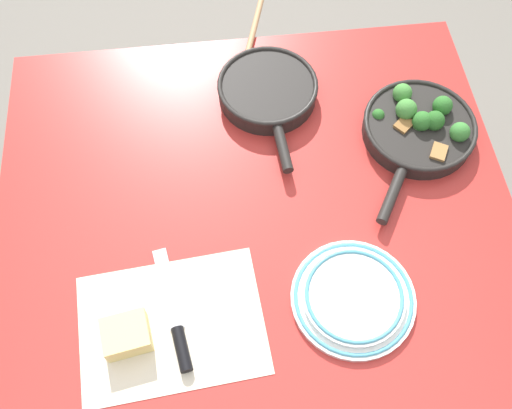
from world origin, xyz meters
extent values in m
plane|color=slate|center=(0.00, 0.00, 0.00)|extent=(14.00, 14.00, 0.00)
cube|color=#B72D28|center=(0.00, 0.00, 0.71)|extent=(1.11, 0.99, 0.03)
cylinder|color=#BCBCC1|center=(-0.49, 0.44, 0.35)|extent=(0.05, 0.05, 0.69)
cylinder|color=#BCBCC1|center=(0.49, 0.44, 0.35)|extent=(0.05, 0.05, 0.69)
cylinder|color=black|center=(0.39, 0.15, 0.74)|extent=(0.25, 0.25, 0.04)
torus|color=black|center=(0.39, 0.15, 0.76)|extent=(0.26, 0.26, 0.01)
cylinder|color=black|center=(0.29, -0.01, 0.75)|extent=(0.09, 0.13, 0.02)
cylinder|color=#245B1C|center=(0.39, 0.15, 0.75)|extent=(0.02, 0.02, 0.02)
sphere|color=#2D6B28|center=(0.39, 0.15, 0.77)|extent=(0.04, 0.04, 0.04)
cylinder|color=#357027|center=(0.36, 0.19, 0.75)|extent=(0.02, 0.02, 0.03)
sphere|color=#428438|center=(0.36, 0.19, 0.78)|extent=(0.05, 0.05, 0.05)
cylinder|color=#245B1C|center=(0.30, 0.19, 0.74)|extent=(0.01, 0.01, 0.02)
sphere|color=#2D6B28|center=(0.30, 0.19, 0.76)|extent=(0.03, 0.03, 0.03)
cylinder|color=#205218|center=(0.42, 0.15, 0.75)|extent=(0.02, 0.02, 0.02)
sphere|color=#286023|center=(0.42, 0.15, 0.77)|extent=(0.04, 0.04, 0.04)
cylinder|color=#357027|center=(0.39, 0.15, 0.74)|extent=(0.01, 0.01, 0.02)
sphere|color=#428438|center=(0.39, 0.15, 0.76)|extent=(0.03, 0.03, 0.03)
cylinder|color=#357027|center=(0.37, 0.24, 0.75)|extent=(0.02, 0.02, 0.02)
sphere|color=#428438|center=(0.37, 0.24, 0.77)|extent=(0.04, 0.04, 0.04)
cylinder|color=#2C6823|center=(0.47, 0.11, 0.75)|extent=(0.02, 0.02, 0.02)
sphere|color=#387A33|center=(0.47, 0.11, 0.77)|extent=(0.04, 0.04, 0.04)
cylinder|color=#245B1C|center=(0.45, 0.19, 0.75)|extent=(0.02, 0.02, 0.02)
sphere|color=#2D6B28|center=(0.45, 0.19, 0.77)|extent=(0.04, 0.04, 0.04)
cube|color=#9E703D|center=(0.41, 0.07, 0.75)|extent=(0.05, 0.05, 0.04)
cube|color=olive|center=(0.35, 0.15, 0.75)|extent=(0.05, 0.05, 0.04)
cube|color=#AD7F4C|center=(0.39, 0.15, 0.75)|extent=(0.03, 0.03, 0.03)
cylinder|color=black|center=(0.06, 0.30, 0.75)|extent=(0.23, 0.23, 0.04)
torus|color=black|center=(0.06, 0.30, 0.77)|extent=(0.24, 0.24, 0.01)
cylinder|color=black|center=(0.07, 0.13, 0.75)|extent=(0.03, 0.12, 0.02)
cylinder|color=#DBC156|center=(0.06, 0.30, 0.74)|extent=(0.19, 0.19, 0.02)
cylinder|color=tan|center=(0.05, 0.50, 0.73)|extent=(0.11, 0.32, 0.02)
ellipsoid|color=tan|center=(-0.01, 0.32, 0.73)|extent=(0.06, 0.07, 0.02)
cube|color=beige|center=(-0.19, -0.23, 0.72)|extent=(0.37, 0.29, 0.00)
cube|color=silver|center=(-0.19, -0.16, 0.73)|extent=(0.06, 0.17, 0.01)
cylinder|color=black|center=(-0.17, -0.29, 0.74)|extent=(0.04, 0.09, 0.02)
cube|color=#EFD67A|center=(-0.27, -0.25, 0.75)|extent=(0.10, 0.09, 0.05)
cylinder|color=white|center=(0.17, -0.22, 0.73)|extent=(0.25, 0.25, 0.01)
torus|color=#4C9EB7|center=(0.17, -0.22, 0.74)|extent=(0.23, 0.23, 0.01)
cylinder|color=white|center=(0.17, -0.22, 0.74)|extent=(0.20, 0.20, 0.01)
torus|color=#4C9EB7|center=(0.17, -0.22, 0.75)|extent=(0.19, 0.19, 0.01)
camera|label=1|loc=(-0.06, -0.57, 1.80)|focal=40.00mm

